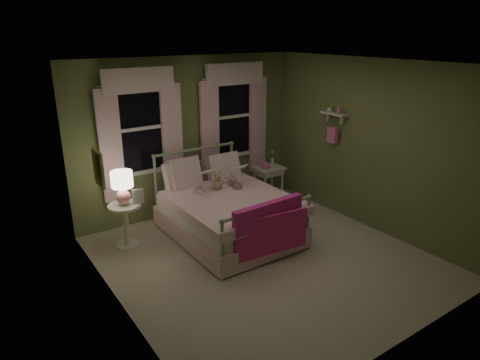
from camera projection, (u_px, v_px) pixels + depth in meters
room_shell at (267, 169)px, 5.45m from camera, size 4.20×4.20×4.20m
bed at (227, 213)px, 6.41m from camera, size 1.58×2.04×1.18m
pink_throw at (270, 223)px, 5.55m from camera, size 1.10×0.22×0.71m
child_left at (196, 173)px, 6.42m from camera, size 0.28×0.19×0.74m
child_right at (227, 167)px, 6.72m from camera, size 0.37×0.29×0.72m
book_left at (204, 176)px, 6.21m from camera, size 0.23×0.18×0.26m
book_right at (236, 172)px, 6.53m from camera, size 0.23×0.19×0.26m
teddy_bear at (217, 182)px, 6.49m from camera, size 0.22×0.18×0.30m
nightstand_left at (126, 220)px, 6.09m from camera, size 0.46×0.46×0.65m
table_lamp at (122, 184)px, 5.91m from camera, size 0.30×0.30×0.47m
book_nightstand at (133, 204)px, 6.00m from camera, size 0.20×0.25×0.02m
nightstand_right at (269, 172)px, 7.68m from camera, size 0.50×0.40×0.64m
pink_toy at (265, 165)px, 7.57m from camera, size 0.14×0.19×0.14m
bud_vase at (273, 158)px, 7.71m from camera, size 0.06×0.06×0.28m
window_left at (141, 124)px, 6.47m from camera, size 1.34×0.13×1.96m
window_right at (234, 113)px, 7.38m from camera, size 1.34×0.13×1.96m
wall_shelf at (333, 124)px, 6.94m from camera, size 0.15×0.50×0.60m
framed_picture at (98, 168)px, 4.81m from camera, size 0.03×0.32×0.42m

